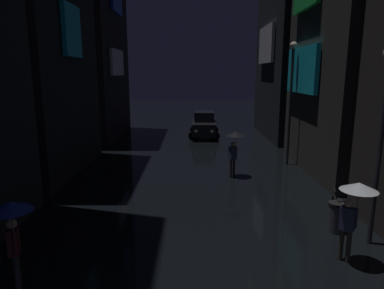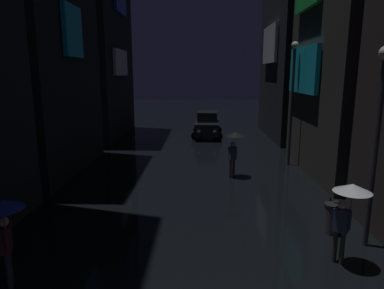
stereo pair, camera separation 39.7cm
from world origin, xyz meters
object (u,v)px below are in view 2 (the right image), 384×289
at_px(car_distant, 207,125).
at_px(streetlamp_right_near, 378,126).
at_px(bicycle_parked_at_storefront, 333,212).
at_px(pedestrian_foreground_right_blue, 4,219).
at_px(pedestrian_foreground_left_black, 234,142).
at_px(streetlamp_right_far, 292,91).
at_px(trash_bin, 331,219).
at_px(pedestrian_midstreet_left_clear, 349,201).

height_order(car_distant, streetlamp_right_near, streetlamp_right_near).
bearing_deg(bicycle_parked_at_storefront, pedestrian_foreground_right_blue, -156.94).
bearing_deg(pedestrian_foreground_left_black, streetlamp_right_far, 35.74).
bearing_deg(pedestrian_foreground_right_blue, streetlamp_right_far, 50.73).
distance_m(bicycle_parked_at_storefront, streetlamp_right_near, 3.33).
height_order(streetlamp_right_near, trash_bin, streetlamp_right_near).
bearing_deg(car_distant, pedestrian_foreground_right_blue, -104.15).
distance_m(pedestrian_midstreet_left_clear, streetlamp_right_far, 9.87).
bearing_deg(streetlamp_right_near, bicycle_parked_at_storefront, 106.33).
bearing_deg(streetlamp_right_near, trash_bin, 134.66).
bearing_deg(car_distant, bicycle_parked_at_storefront, -76.21).
relative_size(streetlamp_right_far, streetlamp_right_near, 1.16).
bearing_deg(trash_bin, car_distant, 102.20).
height_order(streetlamp_right_far, trash_bin, streetlamp_right_far).
relative_size(car_distant, trash_bin, 4.52).
bearing_deg(streetlamp_right_far, pedestrian_midstreet_left_clear, -96.06).
distance_m(pedestrian_foreground_left_black, pedestrian_midstreet_left_clear, 7.65).
xyz_separation_m(pedestrian_foreground_right_blue, bicycle_parked_at_storefront, (8.43, 3.59, -1.28)).
distance_m(car_distant, streetlamp_right_near, 17.18).
distance_m(pedestrian_foreground_right_blue, trash_bin, 8.72).
xyz_separation_m(pedestrian_midstreet_left_clear, pedestrian_foreground_right_blue, (-7.81, -1.22, 0.00)).
height_order(pedestrian_midstreet_left_clear, streetlamp_right_near, streetlamp_right_near).
bearing_deg(car_distant, trash_bin, -77.80).
bearing_deg(pedestrian_foreground_right_blue, bicycle_parked_at_storefront, 23.06).
height_order(pedestrian_foreground_left_black, streetlamp_right_far, streetlamp_right_far).
height_order(pedestrian_midstreet_left_clear, trash_bin, pedestrian_midstreet_left_clear).
relative_size(streetlamp_right_near, trash_bin, 5.81).
height_order(bicycle_parked_at_storefront, streetlamp_right_near, streetlamp_right_near).
xyz_separation_m(pedestrian_foreground_left_black, pedestrian_foreground_right_blue, (-5.75, -8.58, 0.00)).
xyz_separation_m(car_distant, streetlamp_right_near, (4.11, -16.50, 2.46)).
relative_size(pedestrian_foreground_left_black, pedestrian_foreground_right_blue, 1.00).
bearing_deg(trash_bin, streetlamp_right_far, 84.93).
distance_m(bicycle_parked_at_storefront, trash_bin, 0.74).
xyz_separation_m(pedestrian_midstreet_left_clear, streetlamp_right_near, (1.02, 0.98, 1.72)).
bearing_deg(pedestrian_foreground_right_blue, trash_bin, 19.72).
bearing_deg(bicycle_parked_at_storefront, streetlamp_right_near, -73.67).
bearing_deg(pedestrian_midstreet_left_clear, streetlamp_right_far, 83.94).
xyz_separation_m(car_distant, streetlamp_right_far, (4.11, -7.91, 2.92)).
relative_size(pedestrian_foreground_left_black, trash_bin, 2.28).
distance_m(car_distant, streetlamp_right_far, 9.38).
relative_size(pedestrian_foreground_left_black, bicycle_parked_at_storefront, 1.20).
bearing_deg(pedestrian_midstreet_left_clear, bicycle_parked_at_storefront, 75.48).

